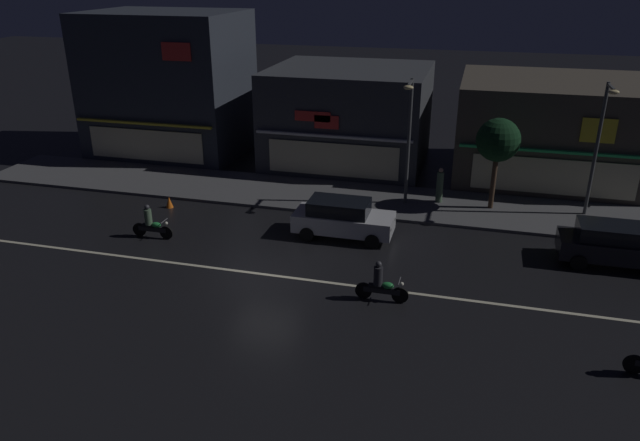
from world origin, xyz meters
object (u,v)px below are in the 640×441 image
at_px(streetlamp_mid, 599,139).
at_px(parked_car_trailing, 342,218).
at_px(traffic_cone, 169,202).
at_px(pedestrian_on_sidewalk, 440,186).
at_px(motorcycle_opposite_lane, 381,284).
at_px(parked_car_near_kerb, 615,244).
at_px(streetlamp_west, 409,132).
at_px(motorcycle_trailing_far, 151,224).

height_order(streetlamp_mid, parked_car_trailing, streetlamp_mid).
distance_m(streetlamp_mid, traffic_cone, 20.19).
bearing_deg(pedestrian_on_sidewalk, streetlamp_mid, -76.01).
relative_size(streetlamp_mid, motorcycle_opposite_lane, 3.25).
height_order(parked_car_near_kerb, motorcycle_opposite_lane, parked_car_near_kerb).
bearing_deg(streetlamp_west, parked_car_near_kerb, -24.66).
xyz_separation_m(streetlamp_mid, traffic_cone, (-19.53, -3.71, -3.57)).
relative_size(streetlamp_mid, motorcycle_trailing_far, 3.25).
distance_m(parked_car_near_kerb, traffic_cone, 19.93).
xyz_separation_m(parked_car_trailing, motorcycle_opposite_lane, (2.51, -5.01, -0.24)).
distance_m(streetlamp_west, streetlamp_mid, 8.42).
xyz_separation_m(parked_car_near_kerb, parked_car_trailing, (-10.95, -0.11, 0.00)).
distance_m(parked_car_trailing, motorcycle_trailing_far, 8.30).
bearing_deg(streetlamp_west, traffic_cone, -165.03).
bearing_deg(streetlamp_mid, streetlamp_west, -175.01).
xyz_separation_m(streetlamp_west, streetlamp_mid, (8.39, 0.73, 0.04)).
height_order(streetlamp_mid, traffic_cone, streetlamp_mid).
bearing_deg(parked_car_trailing, pedestrian_on_sidewalk, 52.57).
xyz_separation_m(streetlamp_west, parked_car_trailing, (-2.20, -4.13, -2.93)).
distance_m(motorcycle_opposite_lane, motorcycle_trailing_far, 10.86).
relative_size(streetlamp_west, pedestrian_on_sidewalk, 3.48).
xyz_separation_m(pedestrian_on_sidewalk, traffic_cone, (-12.73, -3.79, -0.68)).
height_order(streetlamp_mid, parked_car_near_kerb, streetlamp_mid).
bearing_deg(motorcycle_opposite_lane, parked_car_near_kerb, -154.59).
bearing_deg(parked_car_near_kerb, streetlamp_mid, -85.60).
bearing_deg(motorcycle_opposite_lane, streetlamp_west, -93.85).
relative_size(streetlamp_west, motorcycle_trailing_far, 3.21).
height_order(streetlamp_west, streetlamp_mid, streetlamp_mid).
bearing_deg(motorcycle_trailing_far, motorcycle_opposite_lane, -7.03).
bearing_deg(streetlamp_mid, parked_car_near_kerb, -85.60).
xyz_separation_m(parked_car_near_kerb, traffic_cone, (-19.89, 1.04, -0.59)).
distance_m(streetlamp_west, parked_car_trailing, 5.52).
xyz_separation_m(streetlamp_mid, motorcycle_opposite_lane, (-8.07, -9.87, -3.21)).
height_order(pedestrian_on_sidewalk, parked_car_trailing, pedestrian_on_sidewalk).
relative_size(parked_car_near_kerb, parked_car_trailing, 1.00).
xyz_separation_m(streetlamp_west, pedestrian_on_sidewalk, (1.59, 0.82, -2.84)).
bearing_deg(streetlamp_mid, parked_car_trailing, -155.32).
height_order(parked_car_trailing, traffic_cone, parked_car_trailing).
bearing_deg(parked_car_near_kerb, streetlamp_west, -24.66).
xyz_separation_m(pedestrian_on_sidewalk, motorcycle_trailing_far, (-11.78, -7.19, -0.32)).
bearing_deg(motorcycle_opposite_lane, traffic_cone, -34.11).
bearing_deg(streetlamp_mid, motorcycle_trailing_far, -159.06).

